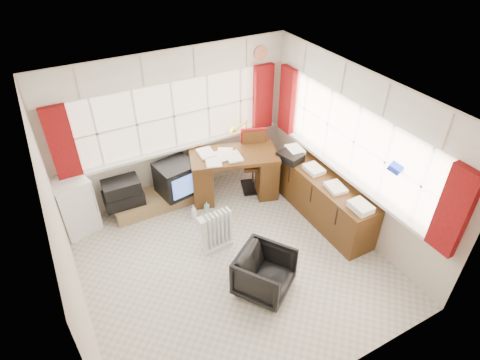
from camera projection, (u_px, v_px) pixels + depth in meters
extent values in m
plane|color=beige|center=(232.00, 262.00, 5.78)|extent=(4.00, 4.00, 0.00)
plane|color=beige|center=(175.00, 127.00, 6.47)|extent=(4.00, 0.00, 4.00)
plane|color=beige|center=(333.00, 313.00, 3.62)|extent=(4.00, 0.00, 4.00)
plane|color=beige|center=(65.00, 248.00, 4.28)|extent=(0.00, 4.00, 4.00)
plane|color=beige|center=(353.00, 153.00, 5.82)|extent=(0.00, 4.00, 4.00)
plane|color=white|center=(230.00, 102.00, 4.31)|extent=(4.00, 4.00, 0.00)
plane|color=#FFE6C9|center=(174.00, 116.00, 6.34)|extent=(3.60, 0.00, 3.60)
cube|color=white|center=(178.00, 148.00, 6.65)|extent=(3.70, 0.12, 0.05)
cube|color=white|center=(97.00, 134.00, 5.87)|extent=(0.03, 0.02, 1.10)
cube|color=white|center=(137.00, 125.00, 6.10)|extent=(0.03, 0.02, 1.10)
cube|color=white|center=(174.00, 116.00, 6.33)|extent=(0.03, 0.02, 1.10)
cube|color=white|center=(208.00, 108.00, 6.56)|extent=(0.03, 0.02, 1.10)
cube|color=white|center=(241.00, 101.00, 6.79)|extent=(0.03, 0.02, 1.10)
plane|color=#FFE6C9|center=(355.00, 142.00, 5.69)|extent=(0.00, 3.60, 3.60)
cube|color=white|center=(346.00, 176.00, 6.02)|extent=(0.12, 3.70, 0.05)
cube|color=white|center=(422.00, 186.00, 4.83)|extent=(0.02, 0.03, 1.10)
cube|color=white|center=(385.00, 162.00, 5.26)|extent=(0.02, 0.03, 1.10)
cube|color=white|center=(354.00, 142.00, 5.69)|extent=(0.02, 0.03, 1.10)
cube|color=white|center=(328.00, 124.00, 6.11)|extent=(0.02, 0.03, 1.10)
cube|color=white|center=(304.00, 109.00, 6.54)|extent=(0.02, 0.03, 1.10)
cube|color=maroon|center=(62.00, 144.00, 5.63)|extent=(0.35, 0.10, 1.15)
cube|color=maroon|center=(263.00, 97.00, 6.90)|extent=(0.35, 0.10, 1.15)
cube|color=maroon|center=(287.00, 100.00, 6.80)|extent=(0.10, 0.35, 1.15)
cube|color=maroon|center=(453.00, 212.00, 4.45)|extent=(0.10, 0.35, 1.15)
cube|color=white|center=(169.00, 67.00, 5.86)|extent=(3.95, 0.08, 0.48)
cube|color=white|center=(364.00, 89.00, 5.21)|extent=(0.08, 3.95, 0.48)
cube|color=#4F3012|center=(234.00, 156.00, 6.60)|extent=(1.58, 1.11, 0.07)
cube|color=#4F3012|center=(202.00, 180.00, 6.77)|extent=(0.51, 0.71, 0.76)
cube|color=#4F3012|center=(265.00, 173.00, 6.93)|extent=(0.51, 0.71, 0.76)
cube|color=white|center=(234.00, 154.00, 6.58)|extent=(0.33, 0.39, 0.02)
cube|color=white|center=(234.00, 153.00, 6.58)|extent=(0.33, 0.39, 0.02)
cube|color=white|center=(234.00, 153.00, 6.57)|extent=(0.33, 0.39, 0.02)
cube|color=white|center=(234.00, 153.00, 6.57)|extent=(0.33, 0.39, 0.02)
cube|color=white|center=(234.00, 153.00, 6.57)|extent=(0.33, 0.39, 0.02)
cylinder|color=yellow|center=(246.00, 141.00, 6.90)|extent=(0.10, 0.10, 0.02)
cylinder|color=yellow|center=(246.00, 131.00, 6.79)|extent=(0.02, 0.02, 0.39)
cone|color=yellow|center=(246.00, 123.00, 6.70)|extent=(0.18, 0.16, 0.16)
cube|color=black|center=(255.00, 187.00, 7.21)|extent=(0.58, 0.58, 0.04)
cylinder|color=silver|center=(255.00, 176.00, 7.07)|extent=(0.06, 0.06, 0.52)
cube|color=#4F3012|center=(255.00, 164.00, 6.91)|extent=(0.56, 0.54, 0.06)
cube|color=#4F3012|center=(253.00, 143.00, 6.92)|extent=(0.39, 0.18, 0.50)
cube|color=maroon|center=(253.00, 142.00, 6.91)|extent=(0.43, 0.21, 0.52)
imported|color=black|center=(265.00, 273.00, 5.21)|extent=(0.94, 0.94, 0.63)
cube|color=white|center=(217.00, 246.00, 5.98)|extent=(0.46, 0.21, 0.09)
cube|color=white|center=(204.00, 234.00, 5.70)|extent=(0.04, 0.14, 0.58)
cube|color=white|center=(209.00, 232.00, 5.73)|extent=(0.04, 0.14, 0.58)
cube|color=white|center=(213.00, 231.00, 5.76)|extent=(0.04, 0.14, 0.58)
cube|color=white|center=(217.00, 229.00, 5.79)|extent=(0.04, 0.14, 0.58)
cube|color=white|center=(221.00, 227.00, 5.82)|extent=(0.04, 0.14, 0.58)
cube|color=white|center=(225.00, 226.00, 5.84)|extent=(0.04, 0.14, 0.58)
cube|color=white|center=(228.00, 224.00, 5.87)|extent=(0.04, 0.14, 0.58)
cube|color=#4F3012|center=(323.00, 198.00, 6.37)|extent=(0.50, 2.00, 0.75)
cube|color=white|center=(361.00, 207.00, 5.54)|extent=(0.24, 0.32, 0.10)
cube|color=white|center=(336.00, 186.00, 5.92)|extent=(0.24, 0.32, 0.10)
cube|color=white|center=(314.00, 168.00, 6.30)|extent=(0.24, 0.32, 0.10)
cube|color=white|center=(295.00, 153.00, 6.68)|extent=(0.24, 0.32, 0.10)
cube|color=black|center=(290.00, 157.00, 6.55)|extent=(0.39, 0.45, 0.13)
cube|color=olive|center=(156.00, 200.00, 6.72)|extent=(1.40, 0.50, 0.25)
cube|color=black|center=(176.00, 178.00, 6.57)|extent=(0.67, 0.63, 0.54)
cube|color=#4B6FD4|center=(185.00, 186.00, 6.39)|extent=(0.45, 0.10, 0.37)
cube|color=black|center=(124.00, 198.00, 6.40)|extent=(0.62, 0.41, 0.22)
cube|color=black|center=(121.00, 187.00, 6.27)|extent=(0.57, 0.38, 0.21)
cube|color=white|center=(73.00, 205.00, 6.11)|extent=(0.67, 0.67, 0.91)
cube|color=silver|center=(95.00, 199.00, 6.01)|extent=(0.03, 0.03, 0.48)
imported|color=white|center=(194.00, 212.00, 6.47)|extent=(0.11, 0.11, 0.27)
imported|color=#92DBC9|center=(207.00, 207.00, 6.65)|extent=(0.11, 0.11, 0.18)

